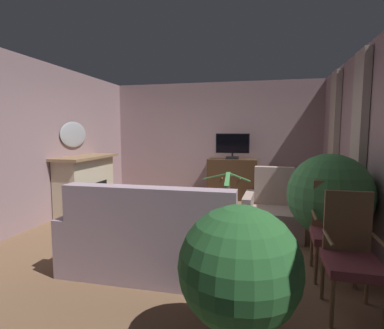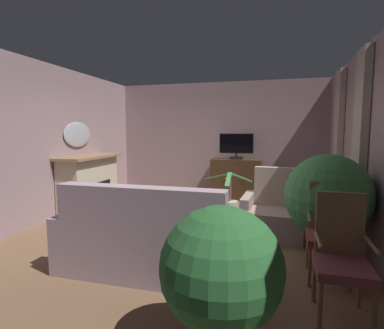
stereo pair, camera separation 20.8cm
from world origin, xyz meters
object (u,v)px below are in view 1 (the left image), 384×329
sofa_floral (157,244)px  side_chair_nearest_door (351,252)px  coffee_table (187,208)px  potted_plant_small_fern_corner (240,270)px  tv_cabinet (232,180)px  tv_remote (187,204)px  television (233,145)px  side_chair_tucked_against_wall (333,228)px  fireplace (87,185)px  potted_plant_tall_palm_by_window (329,196)px  potted_plant_leafy_by_curtain (228,204)px  cat (154,204)px  folded_newspaper (187,205)px  armchair_angled_to_table (273,213)px  wall_mirror_oval (74,135)px

sofa_floral → side_chair_nearest_door: bearing=-9.0°
coffee_table → potted_plant_small_fern_corner: potted_plant_small_fern_corner is taller
tv_cabinet → tv_remote: bearing=-100.2°
television → side_chair_tucked_against_wall: television is taller
fireplace → potted_plant_tall_palm_by_window: (4.21, -1.24, 0.23)m
potted_plant_small_fern_corner → potted_plant_leafy_by_curtain: potted_plant_small_fern_corner is taller
tv_cabinet → potted_plant_leafy_by_curtain: bearing=-87.7°
cat → folded_newspaper: bearing=-51.5°
folded_newspaper → fireplace: bearing=175.0°
coffee_table → potted_plant_tall_palm_by_window: size_ratio=0.89×
armchair_angled_to_table → side_chair_tucked_against_wall: bearing=-64.9°
tv_cabinet → side_chair_tucked_against_wall: bearing=-68.3°
tv_cabinet → potted_plant_small_fern_corner: size_ratio=1.05×
television → tv_cabinet: bearing=90.0°
sofa_floral → potted_plant_tall_palm_by_window: bearing=26.8°
tv_cabinet → folded_newspaper: 2.64m
coffee_table → cat: size_ratio=1.90×
coffee_table → side_chair_nearest_door: size_ratio=1.11×
sofa_floral → potted_plant_tall_palm_by_window: 2.23m
folded_newspaper → armchair_angled_to_table: size_ratio=0.30×
armchair_angled_to_table → side_chair_nearest_door: side_chair_nearest_door is taller
potted_plant_small_fern_corner → potted_plant_leafy_by_curtain: bearing=97.3°
tv_remote → sofa_floral: 1.45m
fireplace → side_chair_nearest_door: fireplace is taller
television → armchair_angled_to_table: bearing=-69.8°
tv_cabinet → potted_plant_small_fern_corner: 5.14m
side_chair_nearest_door → side_chair_tucked_against_wall: size_ratio=1.02×
wall_mirror_oval → cat: (1.48, 0.47, -1.43)m
television → side_chair_nearest_door: television is taller
side_chair_tucked_against_wall → potted_plant_leafy_by_curtain: bearing=122.3°
potted_plant_tall_palm_by_window → cat: potted_plant_tall_palm_by_window is taller
television → folded_newspaper: (-0.46, -2.55, -0.82)m
sofa_floral → side_chair_nearest_door: size_ratio=2.00×
folded_newspaper → tv_remote: bearing=134.0°
tv_remote → potted_plant_leafy_by_curtain: (0.52, 1.15, -0.23)m
tv_cabinet → fireplace: bearing=-146.3°
tv_cabinet → side_chair_nearest_door: bearing=-71.7°
tv_cabinet → folded_newspaper: tv_cabinet is taller
folded_newspaper → armchair_angled_to_table: 1.33m
tv_cabinet → potted_plant_small_fern_corner: (0.53, -5.11, 0.19)m
armchair_angled_to_table → side_chair_nearest_door: size_ratio=0.97×
wall_mirror_oval → potted_plant_small_fern_corner: wall_mirror_oval is taller
coffee_table → potted_plant_small_fern_corner: bearing=-68.6°
tv_cabinet → potted_plant_leafy_by_curtain: size_ratio=1.16×
fireplace → armchair_angled_to_table: (3.55, -0.57, -0.21)m
potted_plant_tall_palm_by_window → cat: size_ratio=2.13×
tv_cabinet → armchair_angled_to_table: (0.85, -2.37, -0.13)m
wall_mirror_oval → potted_plant_tall_palm_by_window: size_ratio=0.64×
fireplace → sofa_floral: size_ratio=0.77×
fireplace → tv_cabinet: bearing=33.7°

